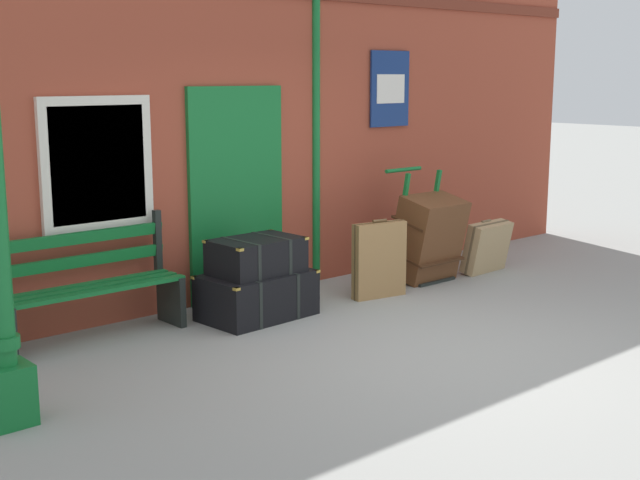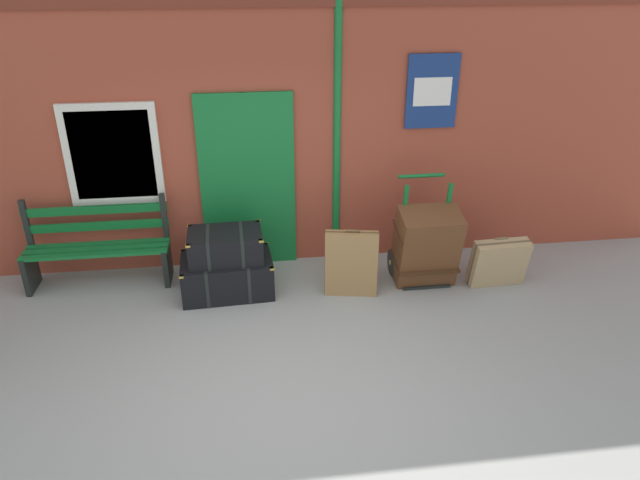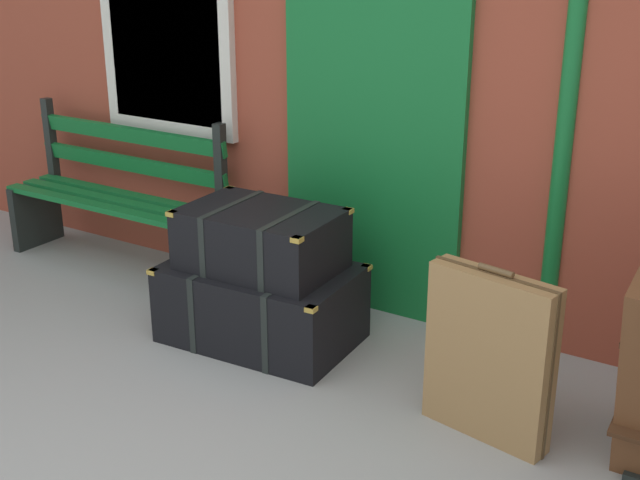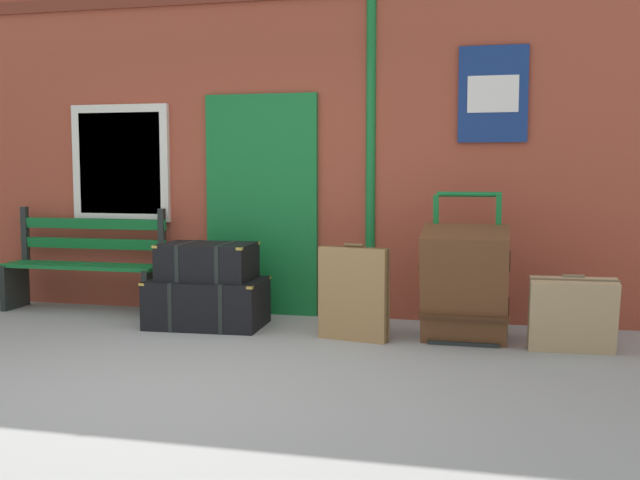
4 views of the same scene
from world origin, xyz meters
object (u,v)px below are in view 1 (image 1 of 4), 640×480
suitcase_charcoal (487,247)px  suitcase_beige (379,260)px  large_brown_trunk (428,238)px  platform_bench (89,288)px  porters_trolley (416,254)px  steamer_trunk_middle (256,256)px  steamer_trunk_base (257,295)px

suitcase_charcoal → suitcase_beige: bearing=179.0°
large_brown_trunk → platform_bench: bearing=172.2°
porters_trolley → suitcase_beige: porters_trolley is taller
platform_bench → suitcase_charcoal: (4.53, -0.67, -0.15)m
steamer_trunk_middle → porters_trolley: bearing=2.0°
platform_bench → large_brown_trunk: platform_bench is taller
steamer_trunk_base → large_brown_trunk: (2.26, -0.09, 0.27)m
steamer_trunk_base → suitcase_charcoal: suitcase_charcoal is taller
steamer_trunk_base → suitcase_beige: size_ratio=1.30×
platform_bench → large_brown_trunk: size_ratio=1.68×
platform_bench → suitcase_beige: bearing=-12.7°
porters_trolley → suitcase_charcoal: (0.82, -0.33, 0.02)m
platform_bench → large_brown_trunk: bearing=-7.8°
porters_trolley → large_brown_trunk: (0.00, -0.17, 0.20)m
steamer_trunk_middle → platform_bench: bearing=164.3°
platform_bench → steamer_trunk_base: size_ratio=1.53×
porters_trolley → suitcase_charcoal: size_ratio=1.83×
steamer_trunk_base → steamer_trunk_middle: 0.37m
steamer_trunk_middle → suitcase_beige: bearing=-9.5°
porters_trolley → suitcase_charcoal: porters_trolley is taller
platform_bench → porters_trolley: size_ratio=1.33×
steamer_trunk_base → suitcase_beige: 1.40m
steamer_trunk_base → porters_trolley: (2.26, 0.08, 0.06)m
platform_bench → steamer_trunk_base: (1.45, -0.42, -0.23)m
platform_bench → suitcase_beige: size_ratio=2.00×
platform_bench → steamer_trunk_middle: 1.52m
steamer_trunk_base → steamer_trunk_middle: bearing=51.1°
porters_trolley → large_brown_trunk: bearing=-90.0°
steamer_trunk_base → large_brown_trunk: bearing=-2.3°
steamer_trunk_base → suitcase_beige: suitcase_beige is taller
suitcase_beige → porters_trolley: bearing=19.0°
porters_trolley → large_brown_trunk: size_ratio=1.26×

